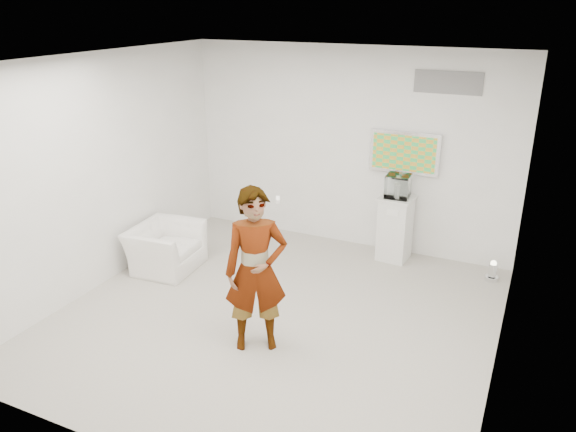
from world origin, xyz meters
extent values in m
cube|color=#A29C94|center=(0.00, 0.00, 0.01)|extent=(5.00, 5.00, 0.01)
cube|color=#2B2B2D|center=(0.00, 0.00, 3.00)|extent=(5.00, 5.00, 0.01)
cube|color=silver|center=(0.00, 2.50, 1.50)|extent=(5.00, 0.01, 3.00)
cube|color=silver|center=(0.00, -2.50, 1.50)|extent=(5.00, 0.01, 3.00)
cube|color=silver|center=(-2.50, 0.00, 1.50)|extent=(0.01, 5.00, 3.00)
cube|color=silver|center=(2.50, 0.00, 1.50)|extent=(0.01, 5.00, 3.00)
cube|color=silver|center=(0.85, 2.45, 1.55)|extent=(1.00, 0.08, 0.60)
cube|color=slate|center=(1.35, 2.49, 2.55)|extent=(0.90, 0.02, 0.30)
imported|color=white|center=(0.08, -0.62, 0.91)|extent=(0.80, 0.72, 1.82)
imported|color=white|center=(-1.99, 0.53, 0.32)|extent=(0.91, 1.03, 0.63)
cube|color=silver|center=(0.85, 2.20, 0.48)|extent=(0.50, 0.50, 0.96)
cylinder|color=white|center=(2.26, 2.07, 0.14)|extent=(0.23, 0.23, 0.28)
cube|color=silver|center=(0.85, 2.20, 1.12)|extent=(0.34, 0.34, 0.33)
cube|color=silver|center=(0.85, 2.20, 1.06)|extent=(0.10, 0.16, 0.21)
cube|color=silver|center=(0.21, -0.36, 1.64)|extent=(0.09, 0.14, 0.04)
camera|label=1|loc=(2.62, -5.29, 3.57)|focal=35.00mm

